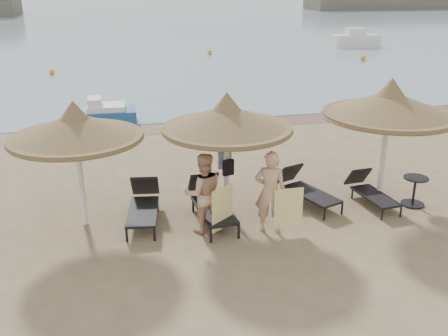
# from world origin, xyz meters

# --- Properties ---
(ground) EXTENTS (160.00, 160.00, 0.00)m
(ground) POSITION_xyz_m (0.00, 0.00, 0.00)
(ground) COLOR #967E5B
(ground) RESTS_ON ground
(sea) EXTENTS (200.00, 140.00, 0.03)m
(sea) POSITION_xyz_m (0.00, 80.00, 0.01)
(sea) COLOR #73909D
(sea) RESTS_ON ground
(wet_sand_strip) EXTENTS (200.00, 1.60, 0.01)m
(wet_sand_strip) POSITION_xyz_m (0.00, 9.40, 0.00)
(wet_sand_strip) COLOR brown
(wet_sand_strip) RESTS_ON ground
(palapa_left) EXTENTS (2.95, 2.95, 2.93)m
(palapa_left) POSITION_xyz_m (-3.30, 1.82, 2.33)
(palapa_left) COLOR silver
(palapa_left) RESTS_ON ground
(palapa_center) EXTENTS (3.03, 3.03, 3.00)m
(palapa_center) POSITION_xyz_m (0.02, 1.55, 2.39)
(palapa_center) COLOR silver
(palapa_center) RESTS_ON ground
(palapa_right) EXTENTS (3.21, 3.21, 3.18)m
(palapa_right) POSITION_xyz_m (3.98, 1.38, 2.53)
(palapa_right) COLOR silver
(palapa_right) RESTS_ON ground
(lounger_far_left) EXTENTS (0.96, 2.06, 0.89)m
(lounger_far_left) POSITION_xyz_m (-1.95, 1.74, 0.40)
(lounger_far_left) COLOR black
(lounger_far_left) RESTS_ON ground
(lounger_near_left) EXTENTS (0.84, 2.16, 0.95)m
(lounger_near_left) POSITION_xyz_m (-0.40, 1.43, 0.42)
(lounger_near_left) COLOR black
(lounger_near_left) RESTS_ON ground
(lounger_near_right) EXTENTS (1.23, 2.02, 0.86)m
(lounger_near_right) POSITION_xyz_m (2.11, 1.77, 0.39)
(lounger_near_right) COLOR black
(lounger_near_right) RESTS_ON ground
(lounger_far_right) EXTENTS (0.72, 1.77, 0.77)m
(lounger_far_right) POSITION_xyz_m (3.69, 1.33, 0.35)
(lounger_far_right) COLOR black
(lounger_far_right) RESTS_ON ground
(side_table) EXTENTS (0.62, 0.62, 0.74)m
(side_table) POSITION_xyz_m (4.72, 0.99, 0.35)
(side_table) COLOR black
(side_table) RESTS_ON ground
(person_left) EXTENTS (0.99, 0.64, 2.15)m
(person_left) POSITION_xyz_m (-0.68, 0.86, 1.07)
(person_left) COLOR tan
(person_left) RESTS_ON ground
(person_right) EXTENTS (1.19, 1.00, 2.22)m
(person_right) POSITION_xyz_m (0.75, 0.51, 1.11)
(person_right) COLOR tan
(person_right) RESTS_ON ground
(towel_left) EXTENTS (0.58, 0.44, 0.99)m
(towel_left) POSITION_xyz_m (-0.33, 0.51, 0.68)
(towel_left) COLOR yellow
(towel_left) RESTS_ON ground
(towel_right) EXTENTS (0.66, 0.03, 0.93)m
(towel_right) POSITION_xyz_m (1.10, 0.26, 0.64)
(towel_right) COLOR yellow
(towel_right) RESTS_ON ground
(bag_patterned) EXTENTS (0.33, 0.16, 0.40)m
(bag_patterned) POSITION_xyz_m (0.02, 1.73, 1.32)
(bag_patterned) COLOR silver
(bag_patterned) RESTS_ON ground
(bag_dark) EXTENTS (0.28, 0.15, 0.37)m
(bag_dark) POSITION_xyz_m (0.02, 1.39, 1.27)
(bag_dark) COLOR black
(bag_dark) RESTS_ON ground
(pedal_boat) EXTENTS (2.30, 1.41, 1.05)m
(pedal_boat) POSITION_xyz_m (-2.68, 10.50, 0.39)
(pedal_boat) COLOR #1B5392
(pedal_boat) RESTS_ON ground
(buoy_left) EXTENTS (0.35, 0.35, 0.35)m
(buoy_left) POSITION_xyz_m (-5.66, 22.33, 0.18)
(buoy_left) COLOR gold
(buoy_left) RESTS_ON ground
(buoy_mid) EXTENTS (0.36, 0.36, 0.36)m
(buoy_mid) POSITION_xyz_m (5.24, 28.38, 0.18)
(buoy_mid) COLOR gold
(buoy_mid) RESTS_ON ground
(buoy_right) EXTENTS (0.40, 0.40, 0.40)m
(buoy_right) POSITION_xyz_m (15.01, 22.90, 0.20)
(buoy_right) COLOR gold
(buoy_right) RESTS_ON ground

